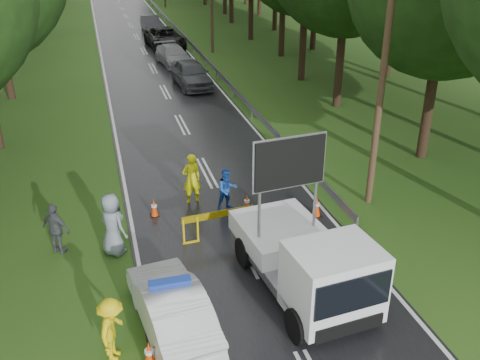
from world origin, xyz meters
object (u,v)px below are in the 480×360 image
object	(u,v)px
officer	(192,179)
queue_car_first	(191,74)
work_truck	(308,261)
barrier	(218,218)
queue_car_second	(173,55)
queue_car_fourth	(151,24)
queue_car_third	(165,38)
police_sedan	(172,308)
civilian	(227,190)

from	to	relation	value
officer	queue_car_first	bearing A→B (deg)	-110.51
work_truck	barrier	world-z (taller)	work_truck
work_truck	queue_car_second	bearing A→B (deg)	82.57
work_truck	queue_car_fourth	xyz separation A→B (m)	(0.68, 40.91, -0.42)
barrier	work_truck	bearing A→B (deg)	-70.45
queue_car_third	work_truck	bearing A→B (deg)	-96.52
police_sedan	civilian	xyz separation A→B (m)	(2.86, 5.75, 0.09)
police_sedan	officer	world-z (taller)	officer
civilian	queue_car_third	bearing A→B (deg)	77.54
police_sedan	barrier	world-z (taller)	police_sedan
barrier	officer	distance (m)	2.69
officer	queue_car_third	bearing A→B (deg)	-106.03
barrier	civilian	world-z (taller)	civilian
work_truck	civilian	size ratio (longest dim) A/B	3.50
barrier	queue_car_second	world-z (taller)	queue_car_second
queue_car_first	queue_car_third	bearing A→B (deg)	86.06
queue_car_first	queue_car_third	size ratio (longest dim) A/B	0.84
queue_car_second	queue_car_fourth	world-z (taller)	queue_car_fourth
officer	queue_car_second	xyz separation A→B (m)	(2.65, 21.16, -0.29)
work_truck	queue_car_fourth	distance (m)	40.92
police_sedan	work_truck	size ratio (longest dim) A/B	0.79
work_truck	queue_car_third	size ratio (longest dim) A/B	0.96
queue_car_fourth	barrier	bearing A→B (deg)	-95.03
officer	civilian	xyz separation A→B (m)	(1.11, -0.82, -0.19)
civilian	queue_car_first	world-z (taller)	queue_car_first
queue_car_second	civilian	bearing A→B (deg)	-101.38
work_truck	queue_car_first	distance (m)	21.38
police_sedan	civilian	size ratio (longest dim) A/B	2.77
queue_car_first	queue_car_third	world-z (taller)	queue_car_first
queue_car_first	queue_car_fourth	xyz separation A→B (m)	(-0.17, 19.54, -0.10)
queue_car_first	civilian	bearing A→B (deg)	-99.76
civilian	queue_car_first	distance (m)	16.08
police_sedan	barrier	size ratio (longest dim) A/B	1.79
barrier	queue_car_first	world-z (taller)	queue_car_first
barrier	queue_car_first	distance (m)	17.99
queue_car_fourth	police_sedan	bearing A→B (deg)	-97.60
police_sedan	officer	size ratio (longest dim) A/B	2.24
police_sedan	civilian	world-z (taller)	civilian
civilian	queue_car_fourth	bearing A→B (deg)	78.72
police_sedan	officer	bearing A→B (deg)	-112.42
queue_car_third	queue_car_fourth	distance (m)	7.55
queue_car_first	queue_car_second	world-z (taller)	queue_car_first
barrier	officer	xyz separation A→B (m)	(-0.36, 2.66, 0.21)
work_truck	officer	distance (m)	6.52
work_truck	queue_car_first	world-z (taller)	work_truck
queue_car_second	queue_car_fourth	size ratio (longest dim) A/B	1.08
officer	queue_car_third	distance (m)	27.32
queue_car_second	queue_car_fourth	xyz separation A→B (m)	(0.02, 13.54, 0.04)
police_sedan	queue_car_second	world-z (taller)	police_sedan
work_truck	barrier	bearing A→B (deg)	108.69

